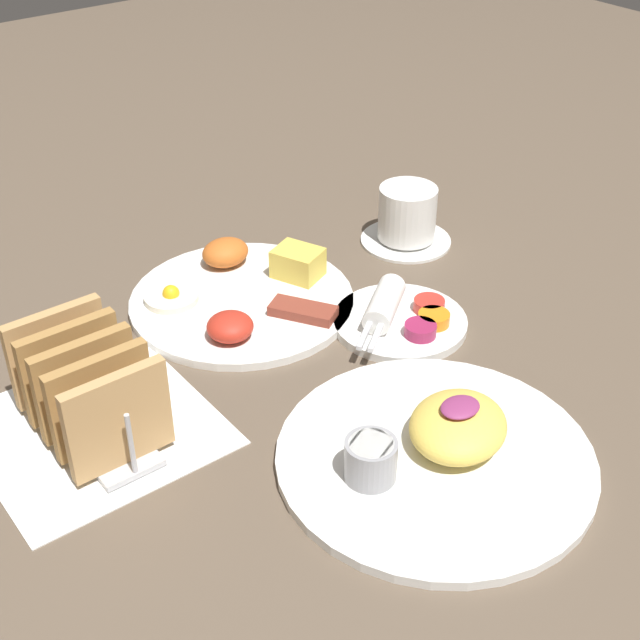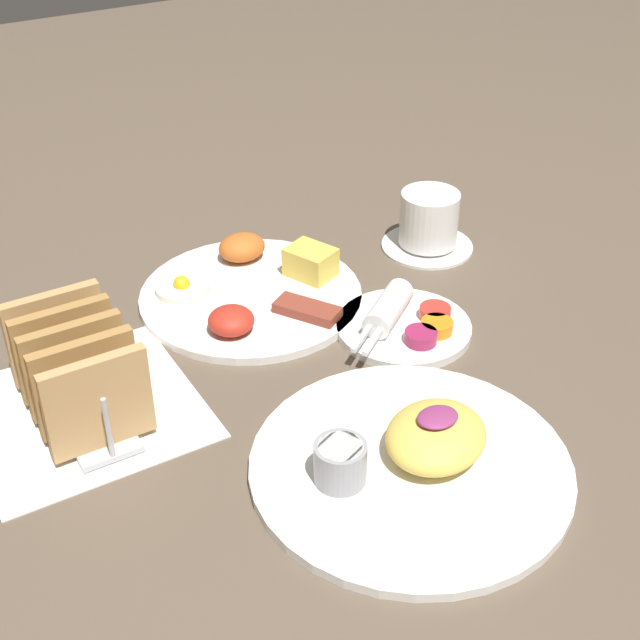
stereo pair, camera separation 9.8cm
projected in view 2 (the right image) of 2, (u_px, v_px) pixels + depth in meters
name	position (u px, v px, depth m)	size (l,w,h in m)	color
ground_plane	(290.00, 383.00, 0.93)	(3.00, 3.00, 0.00)	brown
napkin_flat	(84.00, 410.00, 0.89)	(0.22, 0.22, 0.00)	white
plate_breakfast	(253.00, 290.00, 1.07)	(0.27, 0.27, 0.05)	white
plate_condiments	(404.00, 323.00, 1.01)	(0.17, 0.15, 0.04)	white
plate_foreground	(412.00, 458.00, 0.82)	(0.30, 0.30, 0.06)	white
toast_rack	(77.00, 370.00, 0.87)	(0.10, 0.18, 0.10)	#B7B7BC
coffee_cup	(429.00, 223.00, 1.15)	(0.12, 0.12, 0.08)	white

